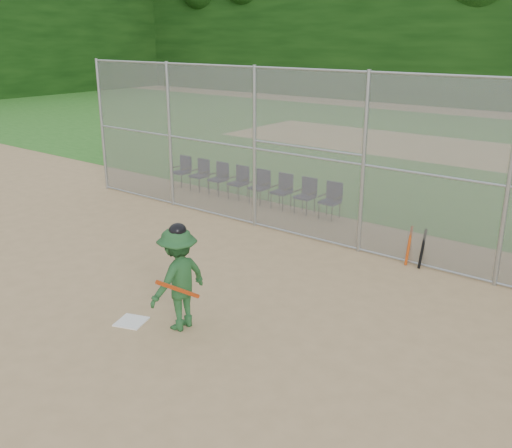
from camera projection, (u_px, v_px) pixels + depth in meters
The scene contains 15 objects.
ground at pixel (167, 321), 9.81m from camera, with size 100.00×100.00×0.00m, color tan.
grass_strip at pixel (490, 155), 23.25m from camera, with size 100.00×100.00×0.00m, color #2B6B20.
dirt_patch_far at pixel (490, 155), 23.25m from camera, with size 24.00×24.00×0.00m, color tan.
backstop_fence at pixel (324, 156), 12.89m from camera, with size 16.09×0.09×4.00m.
home_plate at pixel (131, 322), 9.76m from camera, with size 0.47×0.47×0.02m, color white.
batter_at_plate at pixel (178, 278), 9.33m from camera, with size 0.86×1.35×1.85m.
spare_bats at pixel (416, 247), 12.02m from camera, with size 0.36×0.27×0.84m.
chair_0 at pixel (181, 172), 18.36m from camera, with size 0.54×0.52×0.96m, color #0E1133, non-canonical shape.
chair_1 at pixel (199, 175), 17.90m from camera, with size 0.54×0.52×0.96m, color #0E1133, non-canonical shape.
chair_2 at pixel (218, 179), 17.43m from camera, with size 0.54×0.52×0.96m, color #0E1133, non-canonical shape.
chair_3 at pixel (238, 183), 16.97m from camera, with size 0.54×0.52×0.96m, color #0E1133, non-canonical shape.
chair_4 at pixel (259, 187), 16.50m from camera, with size 0.54×0.52×0.96m, color #0E1133, non-canonical shape.
chair_5 at pixel (281, 191), 16.04m from camera, with size 0.54×0.52×0.96m, color #0E1133, non-canonical shape.
chair_6 at pixel (305, 196), 15.58m from camera, with size 0.54×0.52×0.96m, color #0E1133, non-canonical shape.
chair_7 at pixel (330, 201), 15.11m from camera, with size 0.54×0.52×0.96m, color #0E1133, non-canonical shape.
Camera 1 is at (6.62, -5.96, 4.69)m, focal length 40.00 mm.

